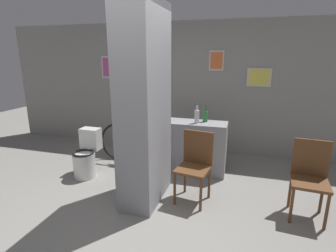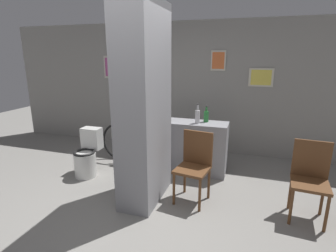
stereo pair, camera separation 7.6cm
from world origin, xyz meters
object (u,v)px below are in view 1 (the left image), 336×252
chair_near_pillar (195,163)px  chair_by_doorway (310,175)px  bicycle (143,144)px  toilet (86,157)px  bottle_tall (197,116)px

chair_near_pillar → chair_by_doorway: (1.41, 0.01, 0.00)m
chair_near_pillar → bicycle: bearing=149.2°
toilet → bicycle: 1.02m
chair_by_doorway → bottle_tall: size_ratio=2.91×
bottle_tall → toilet: bearing=-160.7°
toilet → chair_by_doorway: chair_by_doorway is taller
chair_near_pillar → bicycle: size_ratio=0.55×
bicycle → bottle_tall: (1.00, -0.12, 0.62)m
toilet → bottle_tall: 1.94m
chair_by_doorway → bicycle: 2.72m
bottle_tall → bicycle: bearing=173.2°
toilet → bicycle: bicycle is taller
toilet → bottle_tall: size_ratio=2.33×
chair_near_pillar → bottle_tall: bottle_tall is taller
chair_near_pillar → bottle_tall: 0.97m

